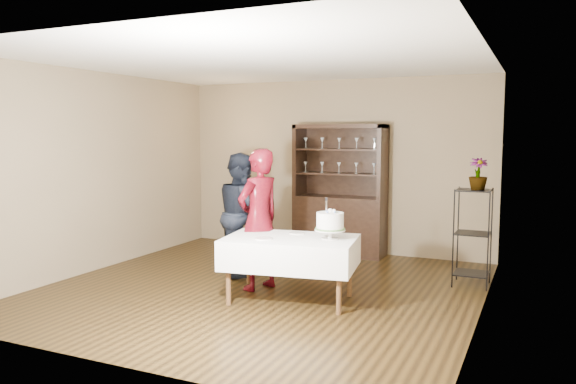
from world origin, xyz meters
name	(u,v)px	position (x,y,z in m)	size (l,w,h in m)	color
floor	(262,288)	(0.00, 0.00, 0.00)	(5.00, 5.00, 0.00)	black
ceiling	(261,61)	(0.00, 0.00, 2.70)	(5.00, 5.00, 0.00)	white
back_wall	(334,166)	(0.00, 2.50, 1.35)	(5.00, 0.02, 2.70)	#75654B
wall_left	(99,171)	(-2.50, 0.00, 1.35)	(0.02, 5.00, 2.70)	#75654B
wall_right	(484,185)	(2.50, 0.00, 1.35)	(0.02, 5.00, 2.70)	#75654B
china_hutch	(340,211)	(0.20, 2.25, 0.66)	(1.40, 0.48, 2.00)	black
plant_etagere	(473,233)	(2.28, 1.20, 0.65)	(0.42, 0.42, 1.20)	black
cake_table	(290,252)	(0.51, -0.30, 0.55)	(1.56, 1.10, 0.72)	white
woman	(259,219)	(-0.03, -0.01, 0.85)	(0.62, 0.40, 1.69)	#3D0511
man	(242,214)	(-0.55, 0.52, 0.81)	(0.79, 0.61, 1.62)	black
cake	(330,222)	(0.94, -0.21, 0.90)	(0.35, 0.35, 0.46)	silver
plate_near	(264,239)	(0.29, -0.52, 0.72)	(0.20, 0.20, 0.01)	silver
plate_far	(297,233)	(0.48, -0.06, 0.72)	(0.18, 0.18, 0.01)	silver
potted_plant	(478,174)	(2.32, 1.18, 1.38)	(0.22, 0.22, 0.39)	#436A32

